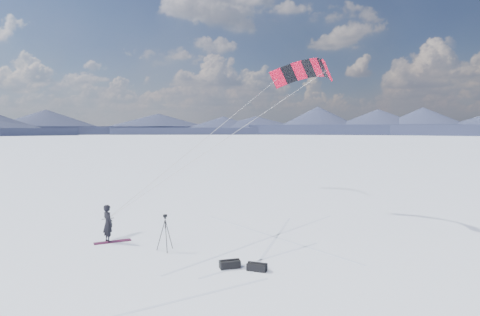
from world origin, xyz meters
name	(u,v)px	position (x,y,z in m)	size (l,w,h in m)	color
ground	(176,265)	(0.00, 0.00, 0.00)	(1800.00, 1800.00, 0.00)	white
horizon_hills	(174,150)	(0.00, 0.00, 4.44)	(704.84, 706.81, 10.16)	black
snow_tracks	(139,273)	(-1.44, -0.32, 0.00)	(13.93, 10.25, 0.01)	#B0BDD5
snowkiter	(108,242)	(-2.14, 4.23, 0.00)	(0.64, 0.42, 1.75)	black
snowboard	(113,242)	(-1.96, 4.16, 0.02)	(1.65, 0.31, 0.04)	maroon
tripod	(165,227)	(0.02, 1.94, 1.01)	(0.73, 0.64, 1.58)	black
gear_bag_a	(230,264)	(1.80, -1.12, 0.15)	(0.81, 0.45, 0.35)	black
gear_bag_b	(257,267)	(2.62, -1.77, 0.14)	(0.77, 0.74, 0.33)	black
power_kite	(304,72)	(9.57, 6.41, 8.64)	(12.82, 5.04, 8.35)	red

